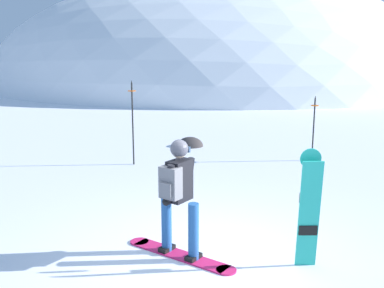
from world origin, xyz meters
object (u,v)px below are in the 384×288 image
piste_marker_far (314,124)px  rock_mid (190,146)px  spare_snowboard (309,209)px  piste_marker_near (133,117)px  snowboarder_main (178,196)px

piste_marker_far → rock_mid: size_ratio=2.15×
spare_snowboard → piste_marker_near: (-2.97, 5.53, 0.37)m
rock_mid → snowboarder_main: bearing=-91.8°
snowboarder_main → piste_marker_near: size_ratio=0.80×
snowboarder_main → spare_snowboard: 1.78m
snowboarder_main → piste_marker_near: 5.36m
piste_marker_near → piste_marker_far: (4.65, 0.34, -0.22)m
spare_snowboard → piste_marker_far: bearing=74.0°
spare_snowboard → piste_marker_near: piste_marker_near is taller
rock_mid → spare_snowboard: bearing=-78.8°
piste_marker_near → piste_marker_far: size_ratio=1.24×
snowboarder_main → rock_mid: bearing=88.2°
snowboarder_main → piste_marker_near: piste_marker_near is taller
snowboarder_main → spare_snowboard: bearing=-10.5°
snowboarder_main → rock_mid: size_ratio=2.15×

